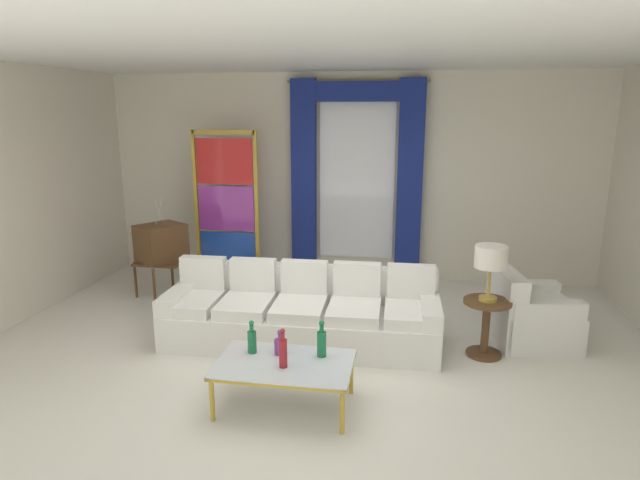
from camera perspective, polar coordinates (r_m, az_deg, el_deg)
name	(u,v)px	position (r m, az deg, el deg)	size (l,w,h in m)	color
ground_plane	(310,363)	(5.54, -1.03, -12.84)	(16.00, 16.00, 0.00)	silver
wall_rear	(348,177)	(8.04, 3.00, 6.68)	(8.00, 0.12, 3.00)	silver
wall_left	(9,196)	(7.21, -30.08, 4.06)	(0.12, 7.00, 3.00)	silver
ceiling_slab	(324,54)	(5.77, 0.40, 19.10)	(8.00, 7.60, 0.04)	white
curtained_window	(356,162)	(7.84, 3.87, 8.26)	(2.00, 0.17, 2.70)	white
couch_white_long	(302,314)	(5.91, -1.91, -7.85)	(2.94, 1.00, 0.86)	white
coffee_table	(285,366)	(4.65, -3.77, -13.17)	(1.14, 0.71, 0.41)	silver
bottle_blue_decanter	(280,345)	(4.75, -4.24, -11.07)	(0.10, 0.10, 0.22)	#753384
bottle_crystal_tall	(322,342)	(4.67, 0.17, -10.75)	(0.08, 0.08, 0.32)	#196B3D
bottle_amber_squat	(283,351)	(4.50, -3.93, -11.69)	(0.07, 0.07, 0.34)	maroon
bottle_ruby_flask	(252,340)	(4.78, -7.22, -10.45)	(0.08, 0.08, 0.30)	#196B3D
vintage_tv	(161,244)	(7.46, -16.46, -0.45)	(0.74, 0.77, 1.35)	brown
armchair_white	(528,317)	(6.31, 21.13, -7.57)	(0.94, 0.93, 0.80)	white
stained_glass_divider	(227,211)	(7.81, -9.86, 3.00)	(0.95, 0.05, 2.20)	gold
peacock_figurine	(254,275)	(7.59, -7.03, -3.73)	(0.44, 0.60, 0.50)	beige
round_side_table	(486,323)	(5.80, 17.15, -8.37)	(0.48, 0.48, 0.59)	brown
table_lamp_brass	(491,259)	(5.59, 17.63, -1.96)	(0.32, 0.32, 0.57)	#B29338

